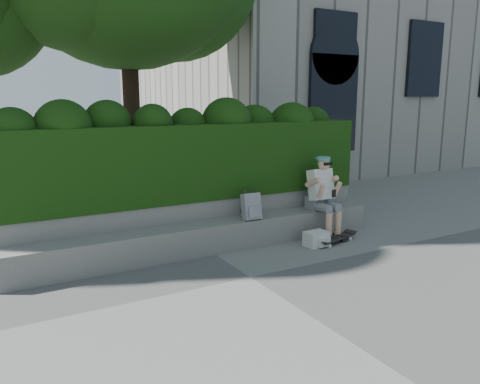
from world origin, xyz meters
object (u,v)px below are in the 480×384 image
backpack_plaid (251,206)px  backpack_ground (316,239)px  person (323,193)px  skateboard (336,238)px

backpack_plaid → backpack_ground: (0.93, -0.50, -0.54)m
person → backpack_ground: (-0.44, -0.41, -0.63)m
person → backpack_ground: bearing=-136.9°
person → skateboard: 0.81m
person → skateboard: (-0.05, -0.44, -0.68)m
person → backpack_ground: 0.88m
skateboard → backpack_plaid: bearing=144.4°
backpack_plaid → backpack_ground: backpack_plaid is taller
skateboard → backpack_plaid: (-1.32, 0.52, 0.59)m
skateboard → backpack_ground: size_ratio=2.33×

